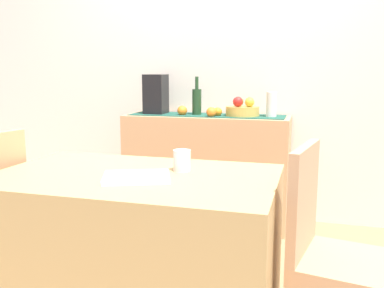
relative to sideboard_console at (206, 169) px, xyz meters
name	(u,v)px	position (x,y,z in m)	size (l,w,h in m)	color
ground_plane	(184,276)	(0.09, -0.92, -0.44)	(6.40, 6.40, 0.02)	#997550
room_wall_rear	(226,52)	(0.09, 0.26, 0.92)	(6.40, 0.06, 2.70)	silver
sideboard_console	(206,169)	(0.00, 0.00, 0.00)	(1.27, 0.42, 0.86)	tan
table_runner	(207,115)	(0.00, 0.00, 0.43)	(1.20, 0.32, 0.01)	#1C4C3F
fruit_bowl	(242,111)	(0.28, 0.00, 0.47)	(0.25, 0.25, 0.07)	gold
apple_upper	(250,102)	(0.32, 0.04, 0.54)	(0.07, 0.07, 0.07)	#93A52C
apple_right	(239,102)	(0.25, 0.03, 0.54)	(0.07, 0.07, 0.07)	#87A734
apple_front	(238,102)	(0.25, -0.06, 0.55)	(0.08, 0.08, 0.08)	red
apple_center	(250,102)	(0.34, -0.04, 0.54)	(0.07, 0.07, 0.07)	gold
wine_bottle	(197,101)	(-0.08, 0.00, 0.54)	(0.07, 0.07, 0.30)	#1F3E23
coffee_maker	(156,94)	(-0.42, 0.00, 0.59)	(0.16, 0.18, 0.31)	black
ceramic_vase	(271,105)	(0.49, 0.00, 0.52)	(0.08, 0.08, 0.19)	silver
orange_loose_end	(182,111)	(-0.18, -0.05, 0.47)	(0.08, 0.08, 0.08)	orange
orange_loose_mid	(211,112)	(0.06, -0.11, 0.47)	(0.08, 0.08, 0.08)	orange
orange_loose_near_bowl	(217,112)	(0.09, -0.03, 0.46)	(0.07, 0.07, 0.07)	orange
dining_table	(136,252)	(0.03, -1.47, -0.06)	(1.27, 0.79, 0.74)	tan
open_book	(137,177)	(0.08, -1.55, 0.32)	(0.28, 0.21, 0.02)	white
coffee_cup	(182,161)	(0.22, -1.35, 0.36)	(0.08, 0.08, 0.10)	silver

